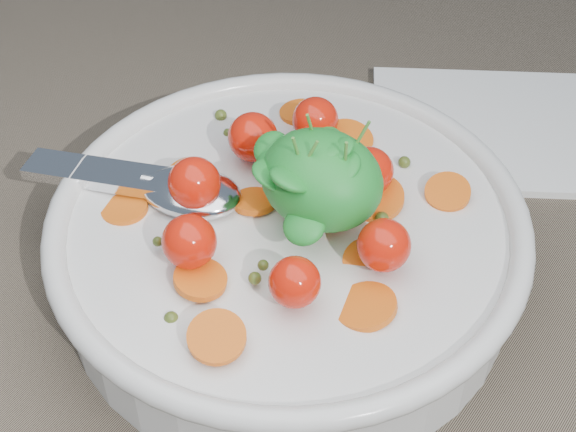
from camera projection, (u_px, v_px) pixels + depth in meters
The scene contains 3 objects.
ground at pixel (332, 278), 0.59m from camera, with size 6.00×6.00×0.00m, color #796A56.
bowl at pixel (288, 242), 0.57m from camera, with size 0.33×0.31×0.13m.
napkin at pixel (483, 129), 0.70m from camera, with size 0.17×0.15×0.01m, color white.
Camera 1 is at (0.20, -0.34, 0.45)m, focal length 55.00 mm.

